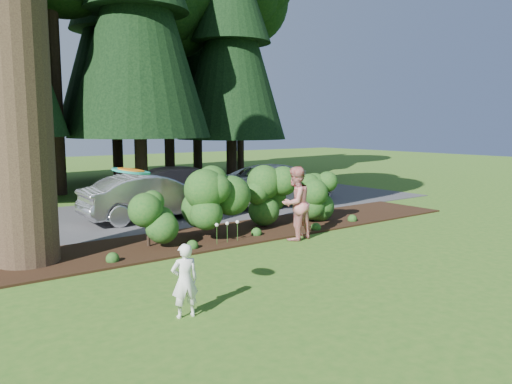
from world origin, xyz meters
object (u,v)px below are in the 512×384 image
at_px(car_white_suv, 278,183).
at_px(adult, 295,203).
at_px(car_silver_wagon, 152,197).
at_px(frisbee, 131,171).
at_px(child, 185,281).
at_px(car_dark_suv, 189,186).

xyz_separation_m(car_white_suv, adult, (-3.50, -4.95, 0.18)).
height_order(car_silver_wagon, frisbee, frisbee).
xyz_separation_m(car_silver_wagon, child, (-3.00, -7.49, -0.16)).
bearing_deg(car_silver_wagon, car_dark_suv, -51.35).
bearing_deg(child, adult, -136.55).
bearing_deg(car_white_suv, adult, 134.00).
height_order(child, frisbee, frisbee).
bearing_deg(adult, car_white_suv, -135.02).
relative_size(car_white_suv, child, 4.55).
height_order(car_silver_wagon, adult, adult).
xyz_separation_m(car_silver_wagon, car_dark_suv, (2.22, 1.68, 0.00)).
height_order(child, adult, adult).
distance_m(car_silver_wagon, car_dark_suv, 2.78).
distance_m(car_white_suv, child, 11.39).
distance_m(car_dark_suv, frisbee, 11.15).
bearing_deg(child, car_silver_wagon, -99.78).
relative_size(car_dark_suv, adult, 2.60).
height_order(car_white_suv, child, car_white_suv).
bearing_deg(car_silver_wagon, child, 159.70).
height_order(car_white_suv, frisbee, frisbee).
relative_size(car_white_suv, frisbee, 10.08).
distance_m(car_dark_suv, adult, 6.29).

